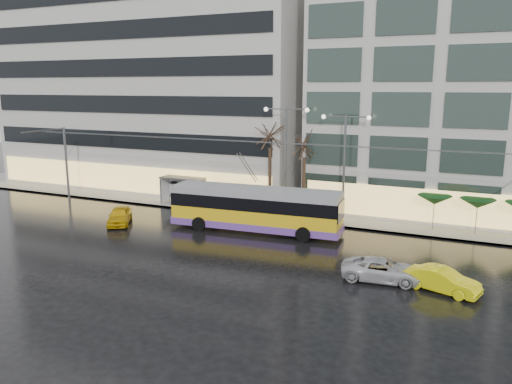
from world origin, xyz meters
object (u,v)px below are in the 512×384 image
Objects in this scene: street_lamp_near at (286,146)px; taxi_a at (120,216)px; trolleybus at (255,210)px; bus_shelter at (180,184)px.

taxi_a is at bearing -144.97° from street_lamp_near.
bus_shelter is (-9.97, 5.21, 0.32)m from trolleybus.
bus_shelter is 1.03× the size of taxi_a.
taxi_a is at bearing -96.31° from bus_shelter.
trolleybus is 6.89m from street_lamp_near.
trolleybus is 1.47× the size of street_lamp_near.
bus_shelter is 11.14m from street_lamp_near.
street_lamp_near is 14.71m from taxi_a.
trolleybus is at bearing -17.47° from taxi_a.
street_lamp_near reaches higher than taxi_a.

